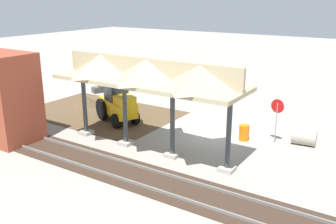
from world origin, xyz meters
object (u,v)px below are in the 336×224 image
concrete_pipe (304,137)px  traffic_barrel (244,133)px  stop_sign (277,112)px  backhoe (117,102)px

concrete_pipe → traffic_barrel: (3.01, 1.16, 0.02)m
concrete_pipe → traffic_barrel: traffic_barrel is taller
stop_sign → backhoe: (9.87, 1.74, -0.55)m
stop_sign → concrete_pipe: (-1.41, -0.64, -1.39)m
backhoe → stop_sign: bearing=-170.0°
stop_sign → concrete_pipe: size_ratio=1.87×
concrete_pipe → traffic_barrel: 3.23m
stop_sign → concrete_pipe: bearing=-155.7°
concrete_pipe → stop_sign: bearing=24.3°
backhoe → traffic_barrel: 8.40m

